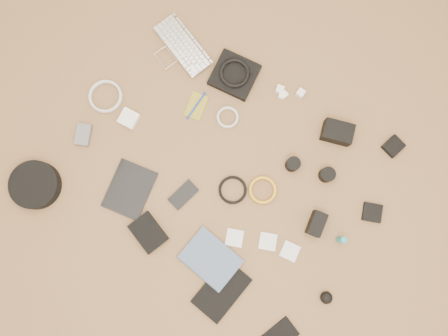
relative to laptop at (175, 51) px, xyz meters
The scene contains 34 objects.
room_shell 1.37m from the laptop, 41.61° to the right, with size 4.04×4.04×2.58m.
laptop is the anchor object (origin of this frame).
headphone_pouch 0.30m from the laptop, ahead, with size 0.19×0.18×0.03m, color black.
headphones 0.30m from the laptop, ahead, with size 0.14×0.14×0.02m, color black.
charger_a 0.53m from the laptop, ahead, with size 0.03×0.03×0.03m, color white.
charger_b 0.54m from the laptop, ahead, with size 0.03×0.03×0.02m, color white.
charger_c 0.61m from the laptop, 11.13° to the left, with size 0.03×0.03×0.03m, color white.
charger_d 0.51m from the laptop, ahead, with size 0.03×0.03×0.03m, color white.
dslr_camera 0.83m from the laptop, ahead, with size 0.13×0.09×0.08m, color black.
lens_pouch 1.08m from the laptop, ahead, with size 0.07×0.08×0.03m, color black.
notebook_olive 0.28m from the laptop, 38.77° to the right, with size 0.08×0.12×0.01m, color olive.
pen_blue 0.28m from the laptop, 38.77° to the right, with size 0.01×0.01×0.15m, color #142DA4.
cable_white_a 0.39m from the laptop, 21.95° to the right, with size 0.10×0.10×0.01m, color silver.
lens_a 0.75m from the laptop, 14.71° to the right, with size 0.06×0.06×0.07m, color black.
lens_b 0.89m from the laptop, ahead, with size 0.07×0.07×0.06m, color black.
card_reader 1.15m from the laptop, ahead, with size 0.08×0.08×0.02m, color black.
power_brick 0.38m from the laptop, 92.38° to the right, with size 0.08×0.08×0.03m, color white.
cable_white_b 0.38m from the laptop, 115.42° to the right, with size 0.15×0.15×0.01m, color silver.
cable_black 0.69m from the laptop, 37.35° to the right, with size 0.13×0.13×0.01m, color black.
cable_yellow 0.76m from the laptop, 28.03° to the right, with size 0.12×0.12×0.01m, color gold.
flash 1.01m from the laptop, 21.36° to the right, with size 0.06×0.11×0.08m, color black.
lens_cleaner 1.13m from the laptop, 19.34° to the right, with size 0.03×0.03×0.09m, color teal.
battery_charger 0.57m from the laptop, 105.77° to the right, with size 0.06×0.10×0.03m, color #5E5E63.
tablet 0.67m from the laptop, 76.62° to the right, with size 0.18×0.23×0.01m, color black.
phone 0.66m from the laptop, 55.83° to the right, with size 0.07×0.13×0.01m, color black.
filter_case_left 0.89m from the laptop, 42.03° to the right, with size 0.07×0.07×0.01m, color silver.
filter_case_mid 0.96m from the laptop, 34.00° to the right, with size 0.07×0.07×0.01m, color silver.
filter_case_right 1.04m from the laptop, 30.23° to the right, with size 0.07×0.07×0.01m, color silver.
air_blower 1.29m from the laptop, 28.72° to the right, with size 0.05×0.05×0.05m, color black.
headphone_case 0.87m from the laptop, 103.94° to the right, with size 0.21×0.21×0.06m, color black.
drive_case 0.84m from the laptop, 66.91° to the right, with size 0.15×0.11×0.04m, color black.
paperback 1.02m from the laptop, 53.42° to the right, with size 0.18×0.24×0.02m, color #475A78.
notebook_black_a 1.10m from the laptop, 48.41° to the right, with size 0.15×0.24×0.02m, color black.
notebook_black_b 1.35m from the laptop, 39.50° to the right, with size 0.09×0.14×0.01m, color black.
Camera 1 is at (0.16, -0.18, 1.94)m, focal length 35.00 mm.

